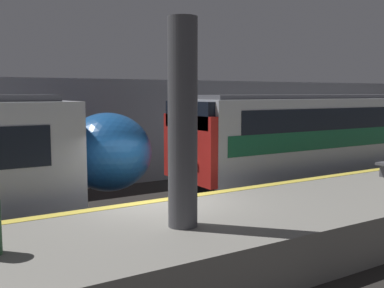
% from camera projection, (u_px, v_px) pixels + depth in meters
% --- Properties ---
extents(ground_plane, '(120.00, 120.00, 0.00)m').
position_uv_depth(ground_plane, '(156.00, 240.00, 10.75)').
color(ground_plane, '#282623').
extents(platform, '(40.00, 3.82, 1.02)m').
position_uv_depth(platform, '(199.00, 243.00, 9.08)').
color(platform, gray).
rests_on(platform, ground).
extents(station_rear_barrier, '(50.00, 0.15, 4.04)m').
position_uv_depth(station_rear_barrier, '(71.00, 135.00, 16.11)').
color(station_rear_barrier, gray).
rests_on(station_rear_barrier, ground).
extents(support_pillar_near, '(0.55, 0.55, 3.88)m').
position_uv_depth(support_pillar_near, '(183.00, 124.00, 8.30)').
color(support_pillar_near, '#47474C').
rests_on(support_pillar_near, platform).
extents(train_boxy, '(16.60, 2.91, 3.45)m').
position_uv_depth(train_boxy, '(358.00, 136.00, 18.33)').
color(train_boxy, black).
rests_on(train_boxy, ground).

